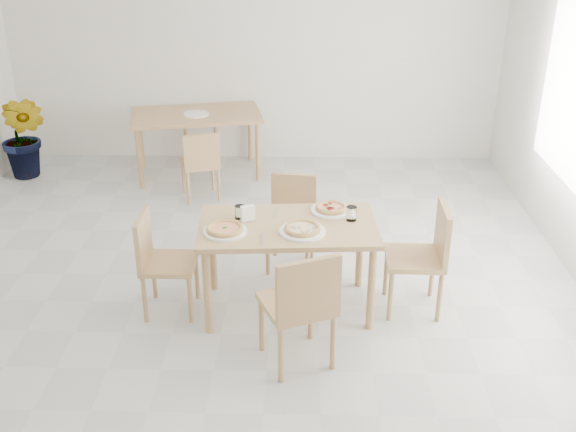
{
  "coord_description": "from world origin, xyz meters",
  "views": [
    {
      "loc": [
        0.62,
        -4.7,
        3.01
      ],
      "look_at": [
        0.51,
        -0.05,
        0.82
      ],
      "focal_mm": 42.0,
      "sensor_mm": 36.0,
      "label": 1
    }
  ],
  "objects_px": {
    "chair_west": "(159,256)",
    "tumbler_a": "(351,214)",
    "plate_margherita": "(225,231)",
    "chair_back_n": "(196,112)",
    "plate_empty": "(196,114)",
    "potted_plant": "(24,137)",
    "napkin_holder": "(248,214)",
    "chair_east": "(426,251)",
    "tumbler_b": "(240,212)",
    "pizza_pepperoni": "(331,208)",
    "plate_mushroom": "(302,231)",
    "chair_back_s": "(201,161)",
    "chair_north": "(292,215)",
    "pizza_mushroom": "(302,228)",
    "chair_south": "(302,302)",
    "pizza_margherita": "(225,229)",
    "second_table": "(196,120)",
    "main_table": "(288,235)",
    "plate_pepperoni": "(331,210)"
  },
  "relations": [
    {
      "from": "chair_east",
      "to": "chair_back_n",
      "type": "bearing_deg",
      "value": -146.39
    },
    {
      "from": "main_table",
      "to": "plate_pepperoni",
      "type": "xyz_separation_m",
      "value": [
        0.34,
        0.25,
        0.1
      ]
    },
    {
      "from": "chair_north",
      "to": "plate_margherita",
      "type": "height_order",
      "value": "chair_north"
    },
    {
      "from": "plate_mushroom",
      "to": "napkin_holder",
      "type": "bearing_deg",
      "value": 157.13
    },
    {
      "from": "chair_west",
      "to": "tumbler_a",
      "type": "relative_size",
      "value": 7.55
    },
    {
      "from": "chair_east",
      "to": "tumbler_b",
      "type": "bearing_deg",
      "value": -92.04
    },
    {
      "from": "plate_empty",
      "to": "plate_margherita",
      "type": "bearing_deg",
      "value": -77.53
    },
    {
      "from": "plate_mushroom",
      "to": "pizza_mushroom",
      "type": "height_order",
      "value": "pizza_mushroom"
    },
    {
      "from": "pizza_mushroom",
      "to": "tumbler_b",
      "type": "distance_m",
      "value": 0.54
    },
    {
      "from": "plate_margherita",
      "to": "plate_mushroom",
      "type": "distance_m",
      "value": 0.58
    },
    {
      "from": "main_table",
      "to": "tumbler_a",
      "type": "relative_size",
      "value": 12.77
    },
    {
      "from": "pizza_pepperoni",
      "to": "napkin_holder",
      "type": "bearing_deg",
      "value": -162.7
    },
    {
      "from": "chair_north",
      "to": "second_table",
      "type": "relative_size",
      "value": 0.5
    },
    {
      "from": "plate_mushroom",
      "to": "tumbler_a",
      "type": "height_order",
      "value": "tumbler_a"
    },
    {
      "from": "plate_pepperoni",
      "to": "potted_plant",
      "type": "bearing_deg",
      "value": 144.14
    },
    {
      "from": "chair_north",
      "to": "plate_margherita",
      "type": "xyz_separation_m",
      "value": [
        -0.49,
        -0.9,
        0.28
      ]
    },
    {
      "from": "chair_north",
      "to": "plate_mushroom",
      "type": "bearing_deg",
      "value": -75.91
    },
    {
      "from": "plate_mushroom",
      "to": "chair_back_s",
      "type": "height_order",
      "value": "chair_back_s"
    },
    {
      "from": "chair_back_s",
      "to": "chair_north",
      "type": "bearing_deg",
      "value": 107.55
    },
    {
      "from": "chair_back_n",
      "to": "pizza_pepperoni",
      "type": "bearing_deg",
      "value": -84.64
    },
    {
      "from": "plate_margherita",
      "to": "plate_empty",
      "type": "relative_size",
      "value": 1.12
    },
    {
      "from": "chair_south",
      "to": "plate_mushroom",
      "type": "bearing_deg",
      "value": -113.11
    },
    {
      "from": "main_table",
      "to": "plate_pepperoni",
      "type": "bearing_deg",
      "value": 32.65
    },
    {
      "from": "pizza_pepperoni",
      "to": "tumbler_a",
      "type": "height_order",
      "value": "tumbler_a"
    },
    {
      "from": "chair_east",
      "to": "pizza_pepperoni",
      "type": "xyz_separation_m",
      "value": [
        -0.74,
        0.23,
        0.26
      ]
    },
    {
      "from": "main_table",
      "to": "chair_south",
      "type": "height_order",
      "value": "chair_south"
    },
    {
      "from": "tumbler_a",
      "to": "tumbler_b",
      "type": "distance_m",
      "value": 0.87
    },
    {
      "from": "chair_north",
      "to": "chair_back_s",
      "type": "xyz_separation_m",
      "value": [
        -1.01,
        1.39,
        -0.02
      ]
    },
    {
      "from": "plate_pepperoni",
      "to": "second_table",
      "type": "bearing_deg",
      "value": 118.96
    },
    {
      "from": "chair_east",
      "to": "chair_back_n",
      "type": "xyz_separation_m",
      "value": [
        -2.37,
        3.72,
        0.01
      ]
    },
    {
      "from": "napkin_holder",
      "to": "chair_back_n",
      "type": "xyz_separation_m",
      "value": [
        -0.98,
        3.69,
        -0.28
      ]
    },
    {
      "from": "pizza_margherita",
      "to": "second_table",
      "type": "distance_m",
      "value": 3.17
    },
    {
      "from": "chair_south",
      "to": "plate_empty",
      "type": "bearing_deg",
      "value": -94.16
    },
    {
      "from": "chair_back_s",
      "to": "plate_empty",
      "type": "distance_m",
      "value": 0.81
    },
    {
      "from": "chair_south",
      "to": "pizza_mushroom",
      "type": "height_order",
      "value": "chair_south"
    },
    {
      "from": "chair_north",
      "to": "tumbler_b",
      "type": "relative_size",
      "value": 7.8
    },
    {
      "from": "chair_west",
      "to": "pizza_margherita",
      "type": "bearing_deg",
      "value": -99.85
    },
    {
      "from": "plate_empty",
      "to": "potted_plant",
      "type": "height_order",
      "value": "potted_plant"
    },
    {
      "from": "plate_empty",
      "to": "potted_plant",
      "type": "relative_size",
      "value": 0.29
    },
    {
      "from": "second_table",
      "to": "chair_back_s",
      "type": "height_order",
      "value": "chair_back_s"
    },
    {
      "from": "chair_north",
      "to": "plate_empty",
      "type": "bearing_deg",
      "value": 126.47
    },
    {
      "from": "plate_mushroom",
      "to": "plate_empty",
      "type": "distance_m",
      "value": 3.27
    },
    {
      "from": "chair_back_n",
      "to": "pizza_margherita",
      "type": "bearing_deg",
      "value": -97.74
    },
    {
      "from": "plate_empty",
      "to": "chair_north",
      "type": "bearing_deg",
      "value": -61.49
    },
    {
      "from": "plate_margherita",
      "to": "pizza_mushroom",
      "type": "relative_size",
      "value": 1.19
    },
    {
      "from": "plate_margherita",
      "to": "chair_back_n",
      "type": "bearing_deg",
      "value": 101.91
    },
    {
      "from": "pizza_margherita",
      "to": "second_table",
      "type": "bearing_deg",
      "value": 102.45
    },
    {
      "from": "pizza_pepperoni",
      "to": "chair_back_s",
      "type": "height_order",
      "value": "pizza_pepperoni"
    },
    {
      "from": "chair_south",
      "to": "chair_east",
      "type": "xyz_separation_m",
      "value": [
        0.97,
        0.78,
        -0.01
      ]
    },
    {
      "from": "chair_east",
      "to": "tumbler_b",
      "type": "height_order",
      "value": "chair_east"
    }
  ]
}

